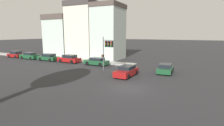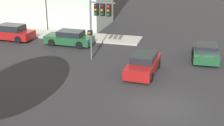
% 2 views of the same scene
% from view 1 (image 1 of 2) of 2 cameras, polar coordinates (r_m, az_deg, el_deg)
% --- Properties ---
extents(ground_plane, '(300.00, 300.00, 0.00)m').
position_cam_1_polar(ground_plane, '(18.45, 5.43, -8.16)').
color(ground_plane, '#28282B').
extents(sidewalk_strip, '(2.99, 60.00, 0.15)m').
position_cam_1_polar(sidewalk_strip, '(49.99, -27.26, 2.19)').
color(sidewalk_strip, '#9E9E99').
rests_on(sidewalk_strip, ground_plane).
extents(rowhouse_backdrop, '(7.01, 19.74, 12.77)m').
position_cam_1_polar(rowhouse_backdrop, '(42.24, -9.21, 9.85)').
color(rowhouse_backdrop, '#ADBCB2').
rests_on(rowhouse_backdrop, ground_plane).
extents(traffic_signal, '(0.53, 2.23, 5.13)m').
position_cam_1_polar(traffic_signal, '(26.07, -1.58, 5.28)').
color(traffic_signal, '#515456').
rests_on(traffic_signal, ground_plane).
extents(crossing_car_0, '(4.39, 2.08, 1.40)m').
position_cam_1_polar(crossing_car_0, '(23.28, 4.76, -2.69)').
color(crossing_car_0, maroon).
rests_on(crossing_car_0, ground_plane).
extents(crossing_car_1, '(3.88, 2.11, 1.36)m').
position_cam_1_polar(crossing_car_1, '(26.10, 17.04, -1.79)').
color(crossing_car_1, '#194728').
rests_on(crossing_car_1, ground_plane).
extents(parked_car_0, '(2.00, 4.47, 1.38)m').
position_cam_1_polar(parked_car_0, '(31.39, -5.09, 0.50)').
color(parked_car_0, '#194728').
rests_on(parked_car_0, ground_plane).
extents(parked_car_1, '(2.07, 4.75, 1.55)m').
position_cam_1_polar(parked_car_1, '(35.18, -13.80, 1.36)').
color(parked_car_1, maroon).
rests_on(parked_car_1, ground_plane).
extents(parked_car_2, '(2.07, 4.78, 1.47)m').
position_cam_1_polar(parked_car_2, '(38.89, -20.07, 1.77)').
color(parked_car_2, '#194728').
rests_on(parked_car_2, ground_plane).
extents(parked_car_3, '(1.91, 4.75, 1.47)m').
position_cam_1_polar(parked_car_3, '(43.13, -25.35, 2.14)').
color(parked_car_3, '#194728').
rests_on(parked_car_3, ground_plane).
extents(parked_car_4, '(1.95, 3.89, 1.52)m').
position_cam_1_polar(parked_car_4, '(47.32, -28.93, 2.46)').
color(parked_car_4, maroon).
rests_on(parked_car_4, ground_plane).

